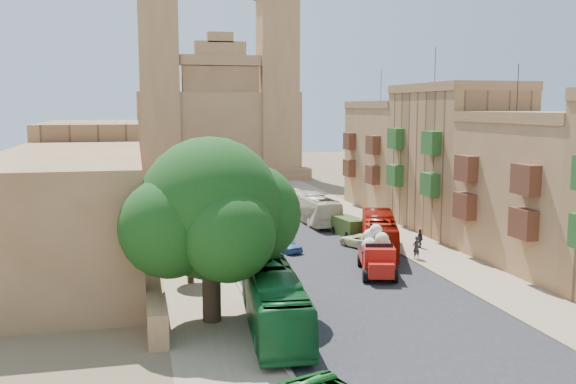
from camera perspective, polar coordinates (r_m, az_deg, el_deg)
name	(u,v)px	position (r m, az deg, el deg)	size (l,w,h in m)	color
ground	(402,332)	(34.80, 10.14, -12.11)	(260.00, 260.00, 0.00)	brown
road_surface	(279,227)	(62.54, -0.85, -3.16)	(14.00, 140.00, 0.01)	black
sidewalk_east	(370,223)	(65.21, 7.34, -2.78)	(5.00, 140.00, 0.01)	#89735A
sidewalk_west	(180,232)	(61.23, -9.58, -3.50)	(5.00, 140.00, 0.01)	#89735A
kerb_east	(347,224)	(64.37, 5.26, -2.83)	(0.25, 140.00, 0.12)	#89735A
kerb_west	(207,230)	(61.42, -7.25, -3.36)	(0.25, 140.00, 0.12)	#89735A
townhouse_b	(546,189)	(50.69, 21.98, 0.23)	(9.00, 14.00, 14.90)	olive
townhouse_c	(455,158)	(62.45, 14.63, 2.97)	(9.00, 14.00, 17.40)	#9C7047
townhouse_d	(396,155)	(75.12, 9.61, 3.28)	(9.00, 14.00, 15.90)	olive
west_wall	(149,246)	(51.14, -12.21, -4.74)	(1.00, 40.00, 1.80)	olive
west_building_low	(71,211)	(48.80, -18.74, -1.62)	(10.00, 28.00, 8.40)	brown
west_building_mid	(93,167)	(74.44, -16.93, 2.12)	(10.00, 22.00, 10.00)	#9C7047
church	(216,120)	(109.43, -6.40, 6.41)	(28.00, 22.50, 36.30)	olive
ficus_tree	(212,213)	(34.68, -6.77, -1.89)	(10.12, 9.31, 10.12)	#35261A
street_tree_a	(190,241)	(43.02, -8.72, -4.29)	(2.80, 2.80, 4.31)	#35261A
street_tree_b	(178,213)	(54.81, -9.74, -1.82)	(2.74, 2.74, 4.22)	#35261A
street_tree_c	(170,193)	(66.65, -10.40, -0.08)	(2.85, 2.85, 4.37)	#35261A
street_tree_d	(165,178)	(78.52, -10.87, 1.24)	(3.08, 3.08, 4.74)	#35261A
red_truck	(377,253)	(45.42, 7.91, -5.42)	(3.61, 6.16, 3.41)	red
olive_pickup	(348,227)	(58.77, 5.40, -3.10)	(2.30, 4.18, 1.64)	#3A501E
bus_green_north	(274,302)	(33.87, -1.21, -9.79)	(2.60, 11.12, 3.10)	#145C26
bus_red_east	(379,234)	(52.07, 8.10, -3.71)	(2.58, 11.01, 3.07)	#8C0E04
bus_cream_east	(314,209)	(64.74, 2.31, -1.48)	(2.47, 10.57, 2.94)	beige
car_blue_a	(286,244)	(52.13, -0.21, -4.66)	(1.42, 3.54, 1.21)	#3B65A3
car_white_a	(249,214)	(66.54, -3.49, -1.94)	(1.41, 4.05, 1.33)	white
car_cream	(361,240)	(54.00, 6.52, -4.30)	(1.95, 4.22, 1.17)	#F0EEAB
car_dkblue	(218,197)	(79.48, -6.24, -0.43)	(1.80, 4.43, 1.29)	#0F1D46
car_white_b	(274,205)	(71.89, -1.21, -1.19)	(1.63, 4.06, 1.38)	white
car_blue_b	(237,193)	(83.54, -4.58, -0.07)	(1.20, 3.44, 1.13)	#3E60A2
pedestrian_a	(416,248)	(50.51, 11.33, -4.87)	(0.66, 0.43, 1.80)	#242325
pedestrian_c	(420,238)	(54.53, 11.64, -4.06)	(0.94, 0.39, 1.61)	#303137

